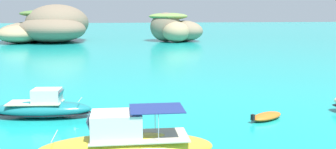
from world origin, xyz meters
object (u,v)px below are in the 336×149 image
islet_small (175,28)px  motorboat_yellow (125,146)px  motorboat_teal (43,108)px  dinghy_tender (267,116)px  islet_large (50,27)px

islet_small → motorboat_yellow: (-12.11, -68.39, -2.15)m
islet_small → motorboat_teal: 62.43m
motorboat_teal → dinghy_tender: motorboat_teal is taller
islet_large → motorboat_teal: (10.60, -64.47, -2.51)m
islet_large → motorboat_yellow: (15.88, -72.95, -2.32)m
dinghy_tender → islet_large: bearing=110.6°
motorboat_yellow → dinghy_tender: size_ratio=2.98×
motorboat_yellow → motorboat_teal: size_ratio=1.26×
motorboat_yellow → dinghy_tender: motorboat_yellow is taller
islet_large → motorboat_yellow: islet_large is taller
motorboat_yellow → motorboat_teal: 9.99m
islet_small → dinghy_tender: size_ratio=4.93×
islet_small → motorboat_teal: bearing=-106.2°
motorboat_yellow → dinghy_tender: bearing=33.6°
islet_small → motorboat_yellow: islet_small is taller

